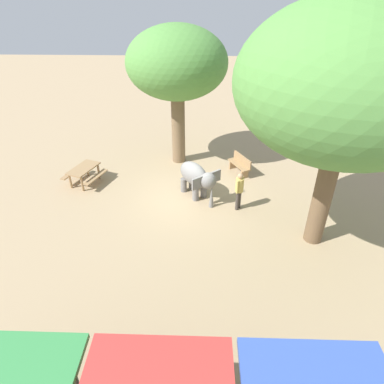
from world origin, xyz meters
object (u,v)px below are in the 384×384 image
Objects in this scene: shade_tree_secondary at (177,65)px; picnic_table_near at (84,172)px; person_handler at (239,189)px; shade_tree_main at (350,84)px; elephant at (197,177)px; wooden_bench at (240,164)px.

shade_tree_secondary is 3.31× the size of picnic_table_near.
person_handler is 5.52m from shade_tree_main.
person_handler is 7.01m from picnic_table_near.
picnic_table_near is at bearing 29.81° from shade_tree_secondary.
shade_tree_main is 11.12m from picnic_table_near.
person_handler is at bearing 24.69° from elephant.
picnic_table_near is (5.08, -0.93, -0.35)m from elephant.
wooden_bench is (-2.01, -2.10, -0.46)m from elephant.
wooden_bench is at bearing -66.62° from person_handler.
shade_tree_main reaches higher than person_handler.
shade_tree_secondary reaches higher than elephant.
person_handler is 1.14× the size of wooden_bench.
shade_tree_secondary is at bearing -27.74° from person_handler.
picnic_table_near is (9.30, -3.61, -4.92)m from shade_tree_main.
picnic_table_near is at bearing -21.25° from shade_tree_main.
elephant is 6.77m from shade_tree_main.
shade_tree_secondary is at bearing 158.26° from elephant.
person_handler is 0.84× the size of picnic_table_near.
shade_tree_main is at bearing 174.01° from person_handler.
shade_tree_main is at bearing -90.61° from picnic_table_near.
wooden_bench is (-0.33, -2.97, -0.48)m from person_handler.
shade_tree_secondary is at bearing 40.58° from wooden_bench.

